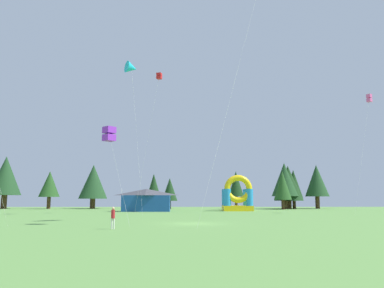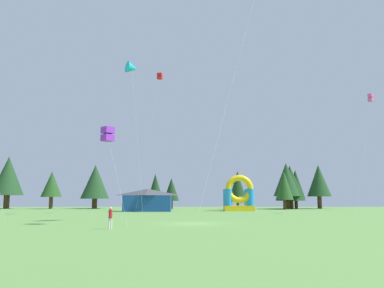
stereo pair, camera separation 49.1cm
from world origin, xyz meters
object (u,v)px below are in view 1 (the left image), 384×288
person_midfield (113,216)px  festival_tent (146,200)px  kite_cyan_delta (132,68)px  kite_red_box (159,77)px  kite_purple_box (109,134)px  inflatable_yellow_castle (238,198)px  kite_pink_box (369,98)px

person_midfield → festival_tent: size_ratio=0.21×
kite_cyan_delta → person_midfield: kite_cyan_delta is taller
kite_red_box → kite_purple_box: size_ratio=2.44×
inflatable_yellow_castle → festival_tent: 15.05m
kite_red_box → festival_tent: kite_red_box is taller
person_midfield → festival_tent: (-1.09, 35.76, 0.87)m
person_midfield → inflatable_yellow_castle: inflatable_yellow_castle is taller
kite_purple_box → inflatable_yellow_castle: size_ratio=1.38×
kite_red_box → inflatable_yellow_castle: 24.04m
kite_red_box → kite_pink_box: (30.27, 0.07, -3.08)m
kite_purple_box → person_midfield: bearing=-73.8°
kite_pink_box → person_midfield: bearing=-140.0°
kite_red_box → kite_cyan_delta: bearing=-140.9°
kite_purple_box → inflatable_yellow_castle: (15.15, 33.12, -5.39)m
inflatable_yellow_castle → festival_tent: bearing=-173.0°
kite_cyan_delta → kite_pink_box: bearing=5.0°
kite_red_box → kite_cyan_delta: kite_cyan_delta is taller
kite_red_box → inflatable_yellow_castle: kite_red_box is taller
kite_pink_box → kite_red_box: bearing=-179.9°
inflatable_yellow_castle → kite_pink_box: bearing=-31.8°
kite_pink_box → festival_tent: 36.97m
festival_tent → person_midfield: bearing=-88.3°
kite_red_box → festival_tent: 20.07m
person_midfield → kite_red_box: bearing=72.6°
kite_pink_box → person_midfield: kite_pink_box is taller
person_midfield → kite_pink_box: bearing=25.6°
kite_cyan_delta → kite_purple_box: (0.91, -19.13, -12.18)m
person_midfield → festival_tent: bearing=77.3°
kite_pink_box → inflatable_yellow_castle: (-17.78, 11.02, -14.21)m
person_midfield → kite_purple_box: bearing=91.8°
kite_cyan_delta → kite_pink_box: 34.13m
inflatable_yellow_castle → kite_red_box: bearing=-138.4°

